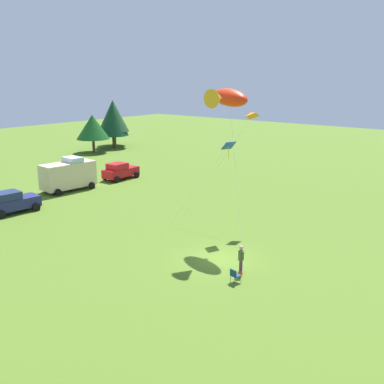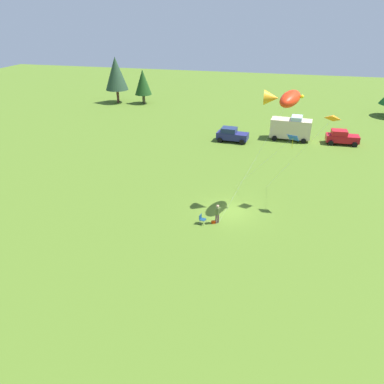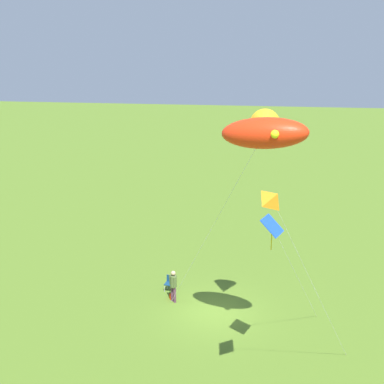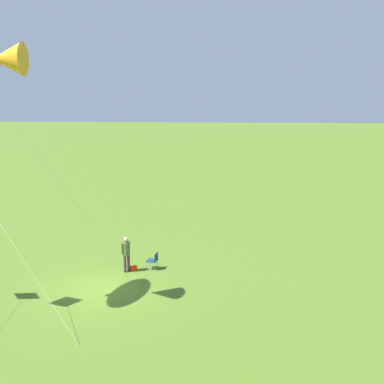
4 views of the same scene
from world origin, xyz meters
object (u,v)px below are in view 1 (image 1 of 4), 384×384
at_px(backpack_on_grass, 240,274).
at_px(van_camper_beige, 68,174).
at_px(kite_large_fish, 227,98).
at_px(kite_diamond_blue, 227,148).
at_px(person_kite_flyer, 241,257).
at_px(folding_chair, 235,275).
at_px(kite_delta_orange, 250,115).
at_px(car_red_sedan, 120,171).
at_px(car_navy_hatch, 12,202).

relative_size(backpack_on_grass, van_camper_beige, 0.06).
relative_size(kite_large_fish, kite_diamond_blue, 1.56).
distance_m(person_kite_flyer, van_camper_beige, 25.22).
distance_m(folding_chair, kite_delta_orange, 13.70).
distance_m(person_kite_flyer, car_red_sedan, 27.25).
bearing_deg(folding_chair, car_red_sedan, 71.18).
bearing_deg(kite_diamond_blue, van_camper_beige, 88.90).
bearing_deg(kite_large_fish, van_camper_beige, 86.40).
bearing_deg(kite_delta_orange, kite_large_fish, -172.48).
relative_size(person_kite_flyer, folding_chair, 2.12).
bearing_deg(van_camper_beige, kite_large_fish, -89.14).
height_order(car_navy_hatch, car_red_sedan, same).
height_order(person_kite_flyer, car_navy_hatch, car_navy_hatch).
relative_size(folding_chair, kite_large_fish, 0.08).
bearing_deg(van_camper_beige, backpack_on_grass, -99.50).
bearing_deg(person_kite_flyer, kite_large_fish, 87.45).
bearing_deg(kite_delta_orange, person_kite_flyer, -150.06).
distance_m(car_navy_hatch, kite_diamond_blue, 19.22).
xyz_separation_m(car_navy_hatch, kite_diamond_blue, (7.40, -16.91, 5.36)).
distance_m(car_navy_hatch, kite_delta_orange, 21.23).
bearing_deg(van_camper_beige, kite_diamond_blue, -86.65).
xyz_separation_m(person_kite_flyer, backpack_on_grass, (-0.30, -0.15, -0.91)).
xyz_separation_m(person_kite_flyer, car_red_sedan, (12.52, 24.21, -0.07)).
height_order(person_kite_flyer, kite_delta_orange, kite_delta_orange).
distance_m(backpack_on_grass, car_red_sedan, 27.54).
relative_size(folding_chair, car_navy_hatch, 0.19).
height_order(person_kite_flyer, kite_diamond_blue, kite_diamond_blue).
height_order(backpack_on_grass, kite_delta_orange, kite_delta_orange).
height_order(kite_large_fish, kite_delta_orange, kite_large_fish).
distance_m(folding_chair, car_red_sedan, 28.21).
distance_m(car_navy_hatch, van_camper_beige, 8.27).
height_order(kite_delta_orange, kite_diamond_blue, kite_delta_orange).
bearing_deg(car_navy_hatch, kite_delta_orange, 127.08).
xyz_separation_m(person_kite_flyer, van_camper_beige, (5.83, 24.53, 0.62)).
bearing_deg(car_red_sedan, van_camper_beige, -4.13).
relative_size(van_camper_beige, kite_delta_orange, 0.63).
xyz_separation_m(kite_delta_orange, kite_diamond_blue, (-3.08, -0.03, -2.13)).
xyz_separation_m(person_kite_flyer, kite_diamond_blue, (5.45, 4.88, 5.29)).
distance_m(folding_chair, car_navy_hatch, 22.22).
bearing_deg(person_kite_flyer, kite_delta_orange, 73.50).
xyz_separation_m(folding_chair, kite_large_fish, (5.83, 4.80, 9.41)).
bearing_deg(car_red_sedan, kite_diamond_blue, 68.52).
bearing_deg(kite_large_fish, person_kite_flyer, -136.11).
bearing_deg(backpack_on_grass, kite_delta_orange, 29.82).
distance_m(van_camper_beige, car_red_sedan, 6.73).
bearing_deg(backpack_on_grass, car_navy_hatch, 94.29).
bearing_deg(car_navy_hatch, car_red_sedan, -165.28).
relative_size(car_navy_hatch, kite_large_fish, 0.41).
bearing_deg(van_camper_beige, car_red_sedan, 1.72).
distance_m(van_camper_beige, kite_delta_orange, 20.93).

